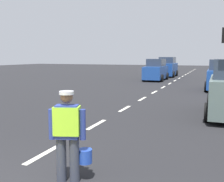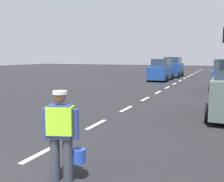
# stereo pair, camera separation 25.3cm
# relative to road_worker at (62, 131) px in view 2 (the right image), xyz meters

# --- Properties ---
(ground_plane) EXTENTS (96.00, 96.00, 0.00)m
(ground_plane) POSITION_rel_road_worker_xyz_m (-1.27, 19.30, -0.93)
(ground_plane) COLOR black
(lane_center_line) EXTENTS (0.14, 46.40, 0.01)m
(lane_center_line) POSITION_rel_road_worker_xyz_m (-1.27, 23.50, -0.93)
(lane_center_line) COLOR silver
(lane_center_line) RESTS_ON ground
(road_worker) EXTENTS (0.71, 0.52, 1.67)m
(road_worker) POSITION_rel_road_worker_xyz_m (0.00, 0.00, 0.00)
(road_worker) COLOR #383D4C
(road_worker) RESTS_ON ground
(car_oncoming_second) EXTENTS (1.87, 4.38, 2.04)m
(car_oncoming_second) POSITION_rel_road_worker_xyz_m (-3.02, 21.65, 0.02)
(car_oncoming_second) COLOR #1E4799
(car_oncoming_second) RESTS_ON ground
(car_oncoming_third) EXTENTS (2.03, 4.12, 2.20)m
(car_oncoming_third) POSITION_rel_road_worker_xyz_m (-2.87, 26.89, 0.09)
(car_oncoming_third) COLOR #1E4799
(car_oncoming_third) RESTS_ON ground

